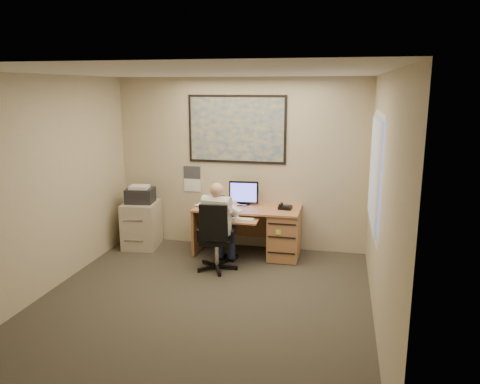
% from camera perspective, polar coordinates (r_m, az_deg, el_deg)
% --- Properties ---
extents(room_shell, '(4.00, 4.50, 2.70)m').
position_cam_1_polar(room_shell, '(5.29, -5.17, -0.43)').
color(room_shell, '#353229').
rests_on(room_shell, ground).
extents(desk, '(1.60, 0.97, 1.11)m').
position_cam_1_polar(desk, '(7.20, 3.50, -4.32)').
color(desk, tan).
rests_on(desk, ground).
extents(world_map, '(1.56, 0.03, 1.06)m').
position_cam_1_polar(world_map, '(7.35, -0.40, 7.64)').
color(world_map, '#1E4C93').
rests_on(world_map, room_shell).
extents(wall_calendar, '(0.28, 0.01, 0.42)m').
position_cam_1_polar(wall_calendar, '(7.67, -5.85, 1.60)').
color(wall_calendar, white).
rests_on(wall_calendar, room_shell).
extents(window_blinds, '(0.06, 1.40, 1.30)m').
position_cam_1_polar(window_blinds, '(5.81, 16.20, 2.31)').
color(window_blinds, beige).
rests_on(window_blinds, room_shell).
extents(filing_cabinet, '(0.60, 0.69, 1.02)m').
position_cam_1_polar(filing_cabinet, '(7.75, -11.91, -3.39)').
color(filing_cabinet, '#BAAD96').
rests_on(filing_cabinet, ground).
extents(office_chair, '(0.64, 0.64, 1.00)m').
position_cam_1_polar(office_chair, '(6.65, -2.98, -7.14)').
color(office_chair, black).
rests_on(office_chair, ground).
extents(person, '(0.60, 0.79, 1.25)m').
position_cam_1_polar(person, '(6.62, -2.81, -4.21)').
color(person, silver).
rests_on(person, office_chair).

